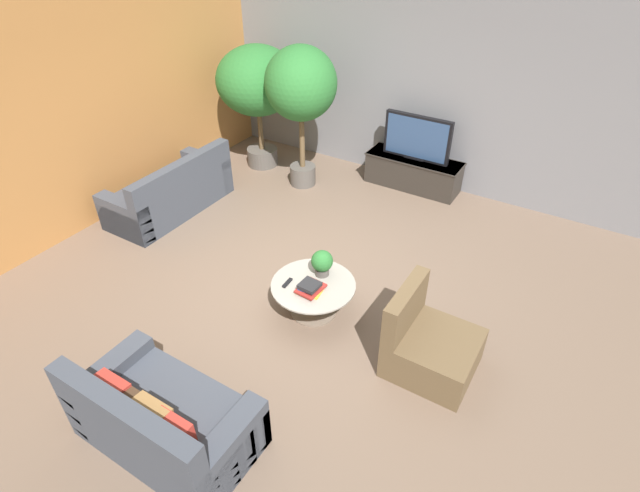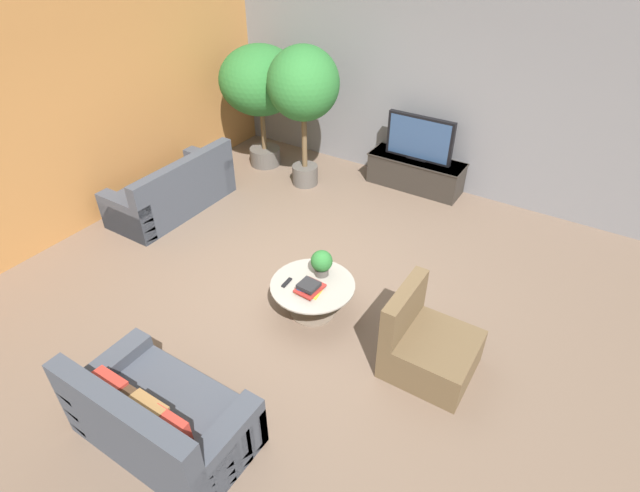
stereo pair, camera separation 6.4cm
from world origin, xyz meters
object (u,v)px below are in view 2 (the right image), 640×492
Objects in this scene: potted_plant_tabletop at (322,262)px; couch_near_entry at (160,419)px; armchair_wicker at (427,346)px; potted_palm_tall at (260,84)px; television at (420,138)px; coffee_table at (313,293)px; potted_palm_corner at (303,88)px; media_console at (415,172)px; couch_by_wall at (173,191)px.

couch_near_entry is at bearing -94.88° from potted_plant_tabletop.
potted_palm_tall is (-4.02, 2.71, 1.09)m from armchair_wicker.
potted_palm_tall is at bearing -166.39° from television.
television reaches higher than coffee_table.
potted_palm_tall is 6.48× the size of potted_plant_tabletop.
coffee_table is at bearing -86.92° from potted_plant_tabletop.
potted_palm_corner reaches higher than television.
couch_near_entry reaches higher than media_console.
coffee_table is 0.47× the size of potted_palm_tall.
potted_palm_tall is (0.20, 1.88, 1.07)m from couch_by_wall.
coffee_table is 0.61× the size of couch_near_entry.
coffee_table is at bearing -86.29° from media_console.
couch_by_wall is 4.31m from armchair_wicker.
potted_palm_tall is at bearing 137.55° from potted_plant_tabletop.
media_console is at bearing 90.00° from television.
television is at bearing -90.00° from media_console.
potted_plant_tabletop is (1.71, -2.23, -0.97)m from potted_palm_corner.
potted_palm_corner reaches higher than media_console.
potted_palm_corner is (-1.51, -0.81, 0.71)m from television.
potted_palm_corner is at bearing -151.67° from media_console.
television is at bearing 28.28° from potted_palm_corner.
potted_palm_corner is 2.97m from potted_plant_tabletop.
television is at bearing 93.71° from coffee_table.
media_console is 3.65m from armchair_wicker.
couch_near_entry is 0.71× the size of potted_palm_corner.
media_console is at bearing 25.16° from armchair_wicker.
television is 0.69× the size of couch_near_entry.
coffee_table is 3.92m from potted_palm_tall.
armchair_wicker is 1.41m from potted_plant_tabletop.
potted_plant_tabletop is at bearing 78.84° from couch_by_wall.
media_console is 0.56m from television.
couch_by_wall is at bearing 165.19° from coffee_table.
media_console is 3.25m from coffee_table.
couch_near_entry is at bearing -95.65° from coffee_table.
potted_palm_tall is at bearing 167.27° from potted_palm_corner.
media_console is at bearing 13.64° from potted_palm_tall.
potted_plant_tabletop is at bearing 78.98° from armchair_wicker.
potted_palm_corner is at bearing -12.73° from potted_palm_tall.
potted_palm_corner is (0.96, -0.22, 0.16)m from potted_palm_tall.
potted_plant_tabletop is (-0.01, 0.20, 0.28)m from coffee_table.
armchair_wicker is (4.23, -0.83, -0.02)m from couch_by_wall.
armchair_wicker reaches higher than couch_by_wall.
media_console is 2.77m from potted_palm_tall.
couch_near_entry is at bearing -61.86° from potted_palm_tall.
potted_palm_tall is (-2.47, -0.60, 0.55)m from television.
armchair_wicker is at bearing -64.84° from media_console.
potted_palm_corner is at bearing 144.99° from couch_by_wall.
television is 3.06m from potted_plant_tabletop.
couch_by_wall is 6.03× the size of potted_plant_tabletop.
television is 1.86m from potted_palm_corner.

